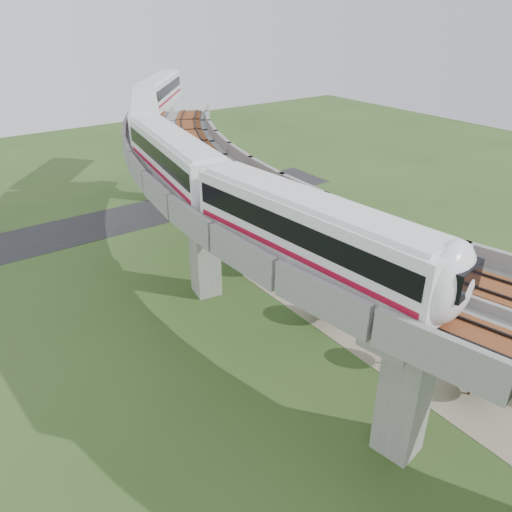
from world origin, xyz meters
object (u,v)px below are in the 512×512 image
object	(u,v)px
car_dark	(351,286)
car_white	(454,322)
metro_train	(183,134)
car_red	(447,275)

from	to	relation	value
car_dark	car_white	bearing A→B (deg)	168.19
metro_train	car_red	size ratio (longest dim) A/B	16.64
car_red	car_dark	xyz separation A→B (m)	(-8.54, 3.53, 0.09)
car_white	car_dark	world-z (taller)	car_dark
car_white	car_dark	xyz separation A→B (m)	(-2.62, 8.36, 0.06)
car_white	car_dark	bearing A→B (deg)	98.69
metro_train	car_dark	xyz separation A→B (m)	(8.22, -13.20, -11.59)
metro_train	car_white	bearing A→B (deg)	-63.32
metro_train	car_white	size ratio (longest dim) A/B	16.25
car_white	car_red	xyz separation A→B (m)	(5.92, 4.84, -0.03)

